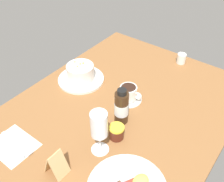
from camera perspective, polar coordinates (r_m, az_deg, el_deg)
ground_plane at (r=114.76cm, az=1.64°, el=-4.39°), size 110.00×84.00×3.00cm
porridge_bowl at (r=127.44cm, az=-6.70°, el=3.67°), size 21.86×21.86×9.05cm
cutlery_setting at (r=106.42cm, az=-20.16°, el=-10.87°), size 13.99×16.99×0.90cm
coffee_cup at (r=116.36cm, az=3.51°, el=-0.59°), size 12.07×12.61×6.83cm
creamer_jug at (r=144.31cm, az=14.52°, el=6.75°), size 4.99×5.00×5.70cm
wine_glass at (r=90.12cm, az=-2.76°, el=-7.49°), size 6.51×6.51×18.11cm
jam_jar at (r=101.02cm, az=0.99°, el=-8.71°), size 5.78×5.78×5.55cm
sauce_bottle_brown at (r=103.89cm, az=2.03°, el=-3.47°), size 5.60×5.60×16.02cm
menu_card at (r=92.25cm, az=-11.86°, el=-14.75°), size 5.72×7.01×9.24cm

